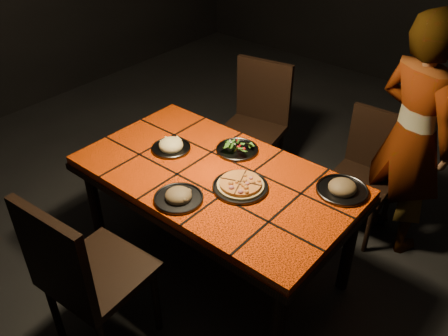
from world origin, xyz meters
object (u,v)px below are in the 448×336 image
Objects in this scene: diner at (412,137)px; plate_pizza at (240,186)px; chair_near at (81,272)px; chair_far_left at (257,117)px; chair_far_right at (368,166)px; dining_table at (216,184)px; plate_pasta at (171,146)px.

diner is 1.17m from plate_pizza.
chair_near is 0.93m from plate_pizza.
chair_far_right is at bearing -9.49° from chair_far_left.
chair_near is 1.18× the size of chair_far_right.
chair_far_right is 0.37m from diner.
diner reaches higher than chair_far_right.
diner reaches higher than dining_table.
plate_pizza is at bearing -5.97° from dining_table.
diner is at bearing -117.93° from chair_near.
diner is (0.22, 0.03, 0.30)m from chair_far_right.
diner is at bearing 54.22° from dining_table.
chair_far_left is 0.93m from chair_far_right.
dining_table is at bearing -100.81° from chair_near.
chair_far_right is 3.65× the size of plate_pasta.
chair_far_left is 0.97m from plate_pasta.
diner is (1.15, 0.06, 0.24)m from chair_far_left.
plate_pizza is at bearing -3.65° from plate_pasta.
plate_pizza is 0.57m from plate_pasta.
dining_table is at bearing -2.41° from plate_pasta.
plate_pizza is (-0.54, -1.04, -0.03)m from diner.
chair_far_right is (0.61, 1.87, -0.09)m from chair_near.
chair_near is at bearing -96.66° from dining_table.
dining_table is 0.22m from plate_pizza.
plate_pasta is at bearing -98.61° from chair_far_left.
chair_far_left is (-0.41, 0.96, -0.11)m from dining_table.
chair_near is at bearing -73.27° from plate_pasta.
plate_pasta is at bearing 177.59° from dining_table.
diner is (0.73, 1.02, 0.13)m from dining_table.
chair_far_right is at bearing 72.75° from plate_pizza.
chair_far_right reaches higher than plate_pizza.
plate_pizza is 1.39× the size of plate_pasta.
chair_near is at bearing -91.45° from chair_far_left.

